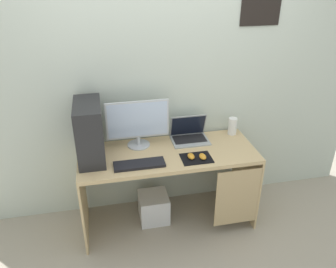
% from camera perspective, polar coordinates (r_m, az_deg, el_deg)
% --- Properties ---
extents(ground_plane, '(8.00, 8.00, 0.00)m').
position_cam_1_polar(ground_plane, '(3.42, 0.00, -14.01)').
color(ground_plane, '#9E9384').
extents(wall_back, '(4.00, 0.05, 2.60)m').
position_cam_1_polar(wall_back, '(3.06, -1.32, 9.09)').
color(wall_back, beige).
rests_on(wall_back, ground_plane).
extents(desk, '(1.56, 0.62, 0.75)m').
position_cam_1_polar(desk, '(3.05, 0.41, -5.51)').
color(desk, tan).
rests_on(desk, ground_plane).
extents(pc_tower, '(0.22, 0.45, 0.49)m').
position_cam_1_polar(pc_tower, '(2.86, -13.03, 0.39)').
color(pc_tower, '#232326').
rests_on(pc_tower, desk).
extents(monitor, '(0.55, 0.20, 0.43)m').
position_cam_1_polar(monitor, '(2.99, -5.10, 1.84)').
color(monitor, '#B7BCC6').
rests_on(monitor, desk).
extents(laptop, '(0.34, 0.25, 0.24)m').
position_cam_1_polar(laptop, '(3.17, 3.60, -0.18)').
color(laptop, '#9EA3A8').
rests_on(laptop, desk).
extents(speaker, '(0.08, 0.08, 0.16)m').
position_cam_1_polar(speaker, '(3.31, 10.77, 1.30)').
color(speaker, white).
rests_on(speaker, desk).
extents(keyboard, '(0.42, 0.14, 0.02)m').
position_cam_1_polar(keyboard, '(2.80, -4.83, -5.09)').
color(keyboard, black).
rests_on(keyboard, desk).
extents(mousepad, '(0.26, 0.20, 0.00)m').
position_cam_1_polar(mousepad, '(2.90, 4.79, -4.07)').
color(mousepad, black).
rests_on(mousepad, desk).
extents(mouse_left, '(0.06, 0.10, 0.03)m').
position_cam_1_polar(mouse_left, '(2.88, 3.89, -3.74)').
color(mouse_left, orange).
rests_on(mouse_left, mousepad).
extents(mouse_right, '(0.06, 0.10, 0.03)m').
position_cam_1_polar(mouse_right, '(2.89, 5.84, -3.78)').
color(mouse_right, orange).
rests_on(mouse_right, mousepad).
extents(subwoofer, '(0.27, 0.27, 0.27)m').
position_cam_1_polar(subwoofer, '(3.34, -2.43, -12.16)').
color(subwoofer, silver).
rests_on(subwoofer, ground_plane).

